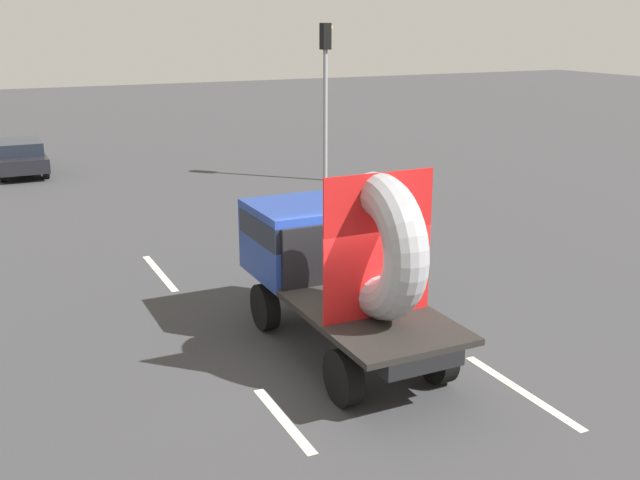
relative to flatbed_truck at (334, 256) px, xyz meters
name	(u,v)px	position (x,y,z in m)	size (l,w,h in m)	color
ground_plane	(354,365)	(-0.07, -0.92, -1.67)	(120.00, 120.00, 0.00)	#38383A
flatbed_truck	(334,256)	(0.00, 0.00, 0.00)	(2.02, 5.13, 3.43)	black
distant_sedan	(20,156)	(-3.74, 19.05, -0.97)	(1.71, 3.98, 1.30)	black
traffic_light	(325,79)	(6.23, 13.07, 1.97)	(0.42, 0.36, 5.56)	gray
lane_dash_left_near	(283,420)	(-1.87, -2.09, -1.66)	(2.05, 0.16, 0.01)	beige
lane_dash_left_far	(160,273)	(-1.87, 5.28, -1.66)	(2.77, 0.16, 0.01)	beige
lane_dash_right_near	(521,391)	(1.87, -2.91, -1.66)	(2.71, 0.16, 0.01)	beige
lane_dash_right_far	(296,245)	(1.87, 5.91, -1.66)	(2.78, 0.16, 0.01)	beige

